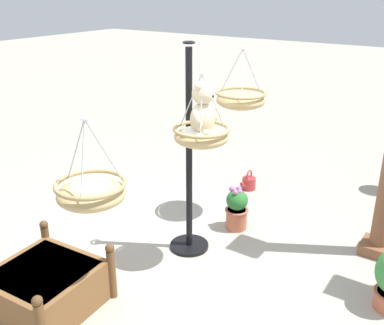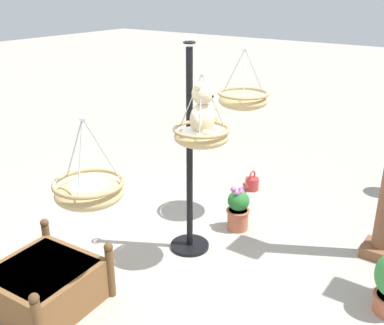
{
  "view_description": "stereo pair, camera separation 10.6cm",
  "coord_description": "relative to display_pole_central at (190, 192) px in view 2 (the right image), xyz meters",
  "views": [
    {
      "loc": [
        3.51,
        2.44,
        2.82
      ],
      "look_at": [
        0.0,
        0.07,
        1.13
      ],
      "focal_mm": 41.82,
      "sensor_mm": 36.0,
      "label": 1
    },
    {
      "loc": [
        3.45,
        2.53,
        2.82
      ],
      "look_at": [
        0.0,
        0.07,
        1.13
      ],
      "focal_mm": 41.82,
      "sensor_mm": 36.0,
      "label": 2
    }
  ],
  "objects": [
    {
      "name": "wooden_planter_box",
      "position": [
        1.59,
        -0.52,
        -0.48
      ],
      "size": [
        1.0,
        1.01,
        0.59
      ],
      "color": "brown",
      "rests_on": "ground"
    },
    {
      "name": "hanging_basket_right_low",
      "position": [
        1.34,
        -0.07,
        0.51
      ],
      "size": [
        0.6,
        0.6,
        0.76
      ],
      "color": "tan"
    },
    {
      "name": "watering_can",
      "position": [
        -1.78,
        -0.16,
        -0.6
      ],
      "size": [
        0.35,
        0.2,
        0.3
      ],
      "color": "#B23333",
      "rests_on": "ground"
    },
    {
      "name": "ground_plane",
      "position": [
        0.15,
        0.06,
        -0.7
      ],
      "size": [
        40.0,
        40.0,
        0.0
      ],
      "primitive_type": "plane",
      "color": "#A8A093"
    },
    {
      "name": "hanging_basket_with_teddy",
      "position": [
        0.15,
        0.25,
        0.74
      ],
      "size": [
        0.56,
        0.56,
        0.72
      ],
      "color": "tan"
    },
    {
      "name": "hanging_basket_left_high",
      "position": [
        -1.03,
        0.05,
        0.84
      ],
      "size": [
        0.61,
        0.61,
        0.72
      ],
      "color": "tan"
    },
    {
      "name": "display_pole_central",
      "position": [
        0.0,
        0.0,
        0.0
      ],
      "size": [
        0.44,
        0.44,
        2.31
      ],
      "color": "black",
      "rests_on": "ground"
    },
    {
      "name": "potted_plant_flowering_red",
      "position": [
        -0.69,
        0.24,
        -0.44
      ],
      "size": [
        0.29,
        0.29,
        0.55
      ],
      "color": "#BC6042",
      "rests_on": "ground"
    },
    {
      "name": "teddy_bear",
      "position": [
        0.15,
        0.27,
        0.97
      ],
      "size": [
        0.37,
        0.33,
        0.54
      ],
      "color": "beige"
    }
  ]
}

